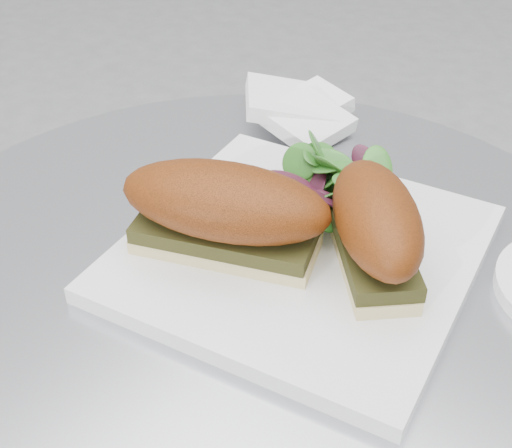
# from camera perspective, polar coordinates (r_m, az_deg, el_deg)

# --- Properties ---
(table) EXTENTS (0.70, 0.70, 0.73)m
(table) POSITION_cam_1_polar(r_m,az_deg,el_deg) (0.80, -0.17, -17.45)
(table) COLOR #AAACB1
(table) RESTS_ON ground
(plate) EXTENTS (0.34, 0.34, 0.02)m
(plate) POSITION_cam_1_polar(r_m,az_deg,el_deg) (0.64, 3.59, -2.25)
(plate) COLOR white
(plate) RESTS_ON table
(sandwich_left) EXTENTS (0.20, 0.14, 0.08)m
(sandwich_left) POSITION_cam_1_polar(r_m,az_deg,el_deg) (0.60, -2.50, 1.16)
(sandwich_left) COLOR #F8E49B
(sandwich_left) RESTS_ON plate
(sandwich_right) EXTENTS (0.15, 0.15, 0.08)m
(sandwich_right) POSITION_cam_1_polar(r_m,az_deg,el_deg) (0.59, 9.54, -0.16)
(sandwich_right) COLOR #F8E49B
(sandwich_right) RESTS_ON plate
(salad) EXTENTS (0.12, 0.12, 0.05)m
(salad) POSITION_cam_1_polar(r_m,az_deg,el_deg) (0.68, 6.34, 3.68)
(salad) COLOR #387C28
(salad) RESTS_ON plate
(napkin) EXTENTS (0.18, 0.18, 0.02)m
(napkin) POSITION_cam_1_polar(r_m,az_deg,el_deg) (0.84, 3.42, 8.34)
(napkin) COLOR white
(napkin) RESTS_ON table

